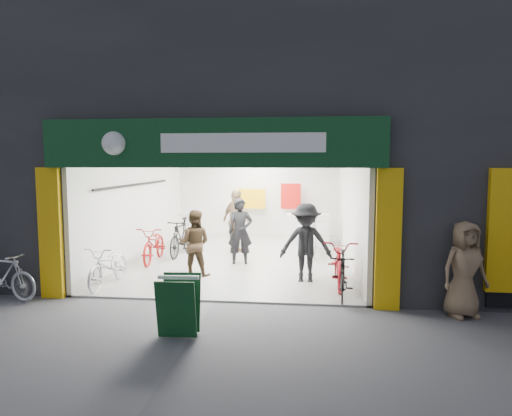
% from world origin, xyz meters
% --- Properties ---
extents(ground, '(60.00, 60.00, 0.00)m').
position_xyz_m(ground, '(0.00, 0.00, 0.00)').
color(ground, '#56565B').
rests_on(ground, ground).
extents(building, '(17.00, 10.27, 8.00)m').
position_xyz_m(building, '(0.91, 4.99, 4.31)').
color(building, '#232326').
rests_on(building, ground).
extents(bike_left_front, '(0.67, 1.77, 0.92)m').
position_xyz_m(bike_left_front, '(-2.50, 0.88, 0.46)').
color(bike_left_front, silver).
rests_on(bike_left_front, ground).
extents(bike_left_midfront, '(0.63, 1.86, 1.10)m').
position_xyz_m(bike_left_midfront, '(-1.80, 4.14, 0.55)').
color(bike_left_midfront, black).
rests_on(bike_left_midfront, ground).
extents(bike_left_midback, '(0.79, 1.93, 1.00)m').
position_xyz_m(bike_left_midback, '(-2.30, 3.28, 0.50)').
color(bike_left_midback, maroon).
rests_on(bike_left_midback, ground).
extents(bike_left_back, '(0.64, 1.96, 1.16)m').
position_xyz_m(bike_left_back, '(-1.92, 5.64, 0.58)').
color(bike_left_back, silver).
rests_on(bike_left_back, ground).
extents(bike_right_front, '(0.56, 1.57, 0.93)m').
position_xyz_m(bike_right_front, '(2.50, 0.60, 0.46)').
color(bike_right_front, black).
rests_on(bike_right_front, ground).
extents(bike_right_mid, '(0.78, 2.04, 1.06)m').
position_xyz_m(bike_right_mid, '(2.50, 1.50, 0.53)').
color(bike_right_mid, maroon).
rests_on(bike_right_mid, ground).
extents(bike_right_back, '(0.60, 1.97, 1.17)m').
position_xyz_m(bike_right_back, '(1.97, 4.53, 0.59)').
color(bike_right_back, '#ACACB0').
rests_on(bike_right_back, ground).
extents(parked_bike, '(1.66, 0.78, 0.96)m').
position_xyz_m(parked_bike, '(-4.13, -0.30, 0.48)').
color(parked_bike, silver).
rests_on(parked_bike, ground).
extents(customer_a, '(0.71, 0.54, 1.76)m').
position_xyz_m(customer_a, '(0.05, 3.22, 0.88)').
color(customer_a, black).
rests_on(customer_a, ground).
extents(customer_b, '(0.79, 0.62, 1.59)m').
position_xyz_m(customer_b, '(-0.86, 1.93, 0.79)').
color(customer_b, '#3D2C1B').
rests_on(customer_b, ground).
extents(customer_c, '(1.16, 0.67, 1.79)m').
position_xyz_m(customer_c, '(1.76, 1.63, 0.90)').
color(customer_c, black).
rests_on(customer_c, ground).
extents(customer_d, '(1.16, 1.06, 1.91)m').
position_xyz_m(customer_d, '(-0.31, 4.86, 0.95)').
color(customer_d, '#927755').
rests_on(customer_d, ground).
extents(pedestrian_near, '(0.94, 0.75, 1.69)m').
position_xyz_m(pedestrian_near, '(4.52, -0.30, 0.85)').
color(pedestrian_near, '#7E6349').
rests_on(pedestrian_near, ground).
extents(sandwich_board, '(0.64, 0.65, 0.93)m').
position_xyz_m(sandwich_board, '(-0.18, -1.76, 0.51)').
color(sandwich_board, '#0E3B1A').
rests_on(sandwich_board, ground).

